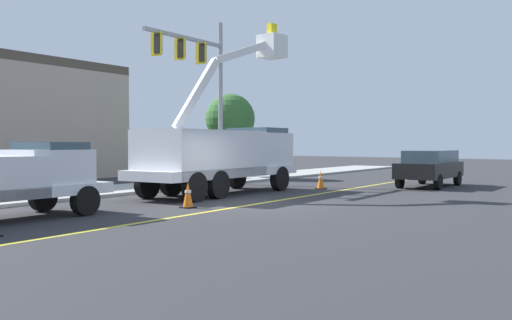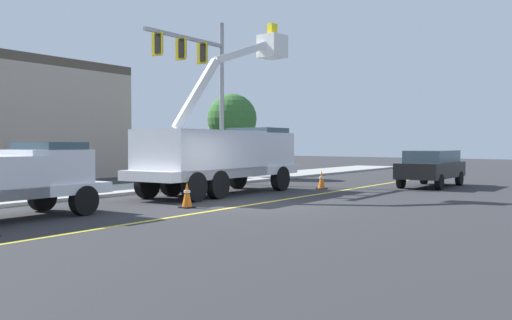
{
  "view_description": "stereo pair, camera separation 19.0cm",
  "coord_description": "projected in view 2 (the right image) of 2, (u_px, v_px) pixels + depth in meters",
  "views": [
    {
      "loc": [
        -14.15,
        -12.22,
        2.03
      ],
      "look_at": [
        2.11,
        1.59,
        1.4
      ],
      "focal_mm": 40.05,
      "sensor_mm": 36.0,
      "label": 1
    },
    {
      "loc": [
        -14.03,
        -12.36,
        2.03
      ],
      "look_at": [
        2.11,
        1.59,
        1.4
      ],
      "focal_mm": 40.05,
      "sensor_mm": 36.0,
      "label": 2
    }
  ],
  "objects": [
    {
      "name": "sidewalk_far_side",
      "position": [
        94.0,
        192.0,
        23.08
      ],
      "size": [
        60.01,
        10.65,
        0.12
      ],
      "primitive_type": "cube",
      "rotation": [
        0.0,
        0.0,
        0.12
      ],
      "color": "#9E9E99",
      "rests_on": "ground"
    },
    {
      "name": "lane_centre_stripe",
      "position": [
        251.0,
        205.0,
        18.75
      ],
      "size": [
        49.67,
        6.05,
        0.01
      ],
      "primitive_type": "cube",
      "rotation": [
        0.0,
        0.0,
        0.12
      ],
      "color": "yellow",
      "rests_on": "ground"
    },
    {
      "name": "utility_bucket_truck",
      "position": [
        222.0,
        154.0,
        22.72
      ],
      "size": [
        8.44,
        3.66,
        6.77
      ],
      "color": "white",
      "rests_on": "ground"
    },
    {
      "name": "traffic_signal_mast",
      "position": [
        201.0,
        72.0,
        26.97
      ],
      "size": [
        5.39,
        0.93,
        7.99
      ],
      "color": "gray",
      "rests_on": "ground"
    },
    {
      "name": "passing_minivan",
      "position": [
        432.0,
        166.0,
        26.54
      ],
      "size": [
        4.99,
        2.45,
        1.69
      ],
      "color": "black",
      "rests_on": "ground"
    },
    {
      "name": "ground",
      "position": [
        251.0,
        205.0,
        18.75
      ],
      "size": [
        120.0,
        120.0,
        0.0
      ],
      "primitive_type": "plane",
      "color": "#2D2D30"
    },
    {
      "name": "traffic_cone_mid_front",
      "position": [
        187.0,
        195.0,
        17.89
      ],
      "size": [
        0.4,
        0.4,
        0.82
      ],
      "color": "black",
      "rests_on": "ground"
    },
    {
      "name": "street_tree_right",
      "position": [
        232.0,
        119.0,
        33.22
      ],
      "size": [
        2.89,
        2.89,
        4.91
      ],
      "color": "brown",
      "rests_on": "ground"
    },
    {
      "name": "traffic_cone_mid_rear",
      "position": [
        322.0,
        180.0,
        25.19
      ],
      "size": [
        0.4,
        0.4,
        0.82
      ],
      "color": "black",
      "rests_on": "ground"
    },
    {
      "name": "service_pickup_truck",
      "position": [
        2.0,
        178.0,
        14.95
      ],
      "size": [
        5.81,
        2.75,
        2.06
      ],
      "color": "white",
      "rests_on": "ground"
    }
  ]
}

